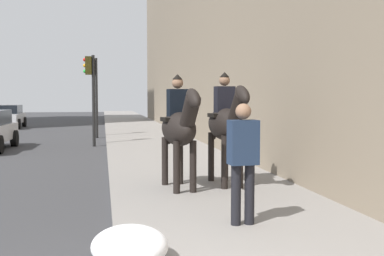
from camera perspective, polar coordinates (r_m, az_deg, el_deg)
name	(u,v)px	position (r m, az deg, el deg)	size (l,w,h in m)	color
mounted_horse_near	(179,126)	(9.01, -1.55, 0.19)	(2.15, 0.72, 2.24)	black
mounted_horse_far	(226,122)	(9.47, 4.22, 0.69)	(2.15, 0.66, 2.30)	black
pedestrian_greeting	(243,155)	(6.54, 6.25, -3.35)	(0.28, 0.41, 1.70)	black
car_mid_lane	(7,116)	(31.39, -21.70, 1.39)	(4.34, 2.09, 1.44)	silver
traffic_light_near_curb	(91,85)	(18.49, -12.24, 5.14)	(0.20, 0.44, 3.53)	black
traffic_light_far_curb	(94,84)	(22.31, -11.84, 5.22)	(0.20, 0.44, 3.74)	black
snow_pile_near	(130,245)	(5.23, -7.61, -14.03)	(1.08, 0.83, 0.37)	white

